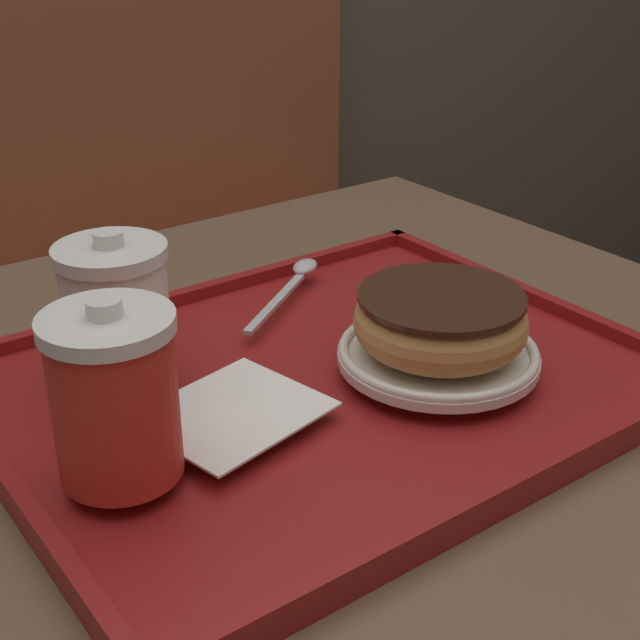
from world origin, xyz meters
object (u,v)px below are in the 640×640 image
object	(u,v)px
coffee_cup_front	(114,395)
coffee_cup_rear	(116,311)
donut_chocolate_glazed	(440,320)
spoon	(295,278)

from	to	relation	value
coffee_cup_front	coffee_cup_rear	bearing A→B (deg)	64.94
coffee_cup_front	donut_chocolate_glazed	bearing A→B (deg)	-2.51
donut_chocolate_glazed	spoon	world-z (taller)	donut_chocolate_glazed
donut_chocolate_glazed	spoon	xyz separation A→B (m)	(-0.00, 0.20, -0.03)
coffee_cup_front	coffee_cup_rear	distance (m)	0.13
coffee_cup_front	coffee_cup_rear	world-z (taller)	coffee_cup_front
spoon	coffee_cup_rear	bearing A→B (deg)	163.48
coffee_cup_rear	donut_chocolate_glazed	distance (m)	0.25
coffee_cup_front	donut_chocolate_glazed	world-z (taller)	coffee_cup_front
coffee_cup_rear	spoon	size ratio (longest dim) A/B	0.82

